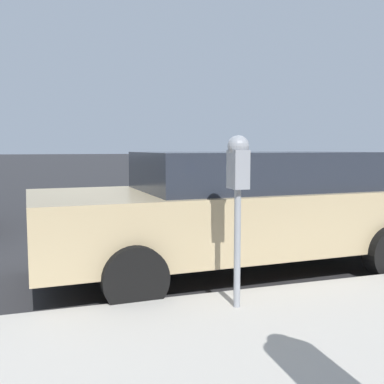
{
  "coord_description": "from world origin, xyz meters",
  "views": [
    {
      "loc": [
        -6.25,
        1.96,
        1.55
      ],
      "look_at": [
        -2.21,
        0.62,
        1.13
      ],
      "focal_mm": 42.0,
      "sensor_mm": 36.0,
      "label": 1
    }
  ],
  "objects": [
    {
      "name": "ground_plane",
      "position": [
        0.0,
        0.0,
        0.0
      ],
      "size": [
        220.0,
        220.0,
        0.0
      ],
      "primitive_type": "plane",
      "color": "#2B2B2D"
    },
    {
      "name": "parking_meter",
      "position": [
        -2.64,
        0.34,
        1.3
      ],
      "size": [
        0.21,
        0.19,
        1.54
      ],
      "color": "gray",
      "rests_on": "sidewalk"
    },
    {
      "name": "car_tan",
      "position": [
        -1.13,
        -0.38,
        0.8
      ],
      "size": [
        2.25,
        5.02,
        1.5
      ],
      "rotation": [
        0.0,
        0.0,
        0.03
      ],
      "color": "tan",
      "rests_on": "ground_plane"
    }
  ]
}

